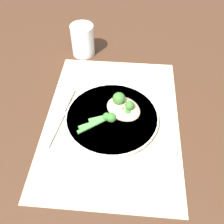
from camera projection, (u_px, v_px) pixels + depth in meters
ground_plane at (112, 120)px, 0.68m from camera, size 3.00×3.00×0.00m
placemat at (112, 120)px, 0.67m from camera, size 0.48×0.34×0.00m
plate at (112, 117)px, 0.67m from camera, size 0.24×0.24×0.01m
chicken_fillet at (123, 109)px, 0.66m from camera, size 0.12×0.12×0.02m
pesto_dollop_primary at (130, 106)px, 0.64m from camera, size 0.02×0.02×0.02m
pesto_dollop_secondary at (119, 99)px, 0.65m from camera, size 0.03×0.03×0.03m
broccoli_stalk_left at (125, 111)px, 0.66m from camera, size 0.07×0.12×0.02m
broccoli_stalk_right at (118, 115)px, 0.65m from camera, size 0.07×0.13×0.03m
broccoli_stalk_front at (106, 119)px, 0.64m from camera, size 0.06×0.09×0.03m
knife at (60, 115)px, 0.68m from camera, size 0.20×0.05×0.01m
spoon at (170, 140)px, 0.62m from camera, size 0.19×0.03×0.01m
water_glass at (83, 40)px, 0.83m from camera, size 0.07×0.07×0.10m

